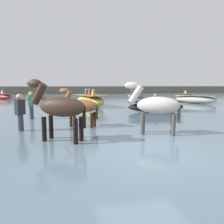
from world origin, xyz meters
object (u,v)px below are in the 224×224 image
person_onlooker_right (20,115)px  horse_trailing_pinto (156,107)px  horse_lead_dark_bay (60,109)px  boat_far_offshore (90,101)px  boat_mid_outer (3,96)px  horse_flank_chestnut (81,107)px  channel_buoy (72,110)px  boat_near_port (156,107)px  boat_mid_channel (195,99)px  boat_near_starboard (137,96)px  person_onlooker_left (31,107)px  boat_far_inshore (185,95)px  boat_distant_west (37,97)px

person_onlooker_right → horse_trailing_pinto: bearing=-17.4°
horse_lead_dark_bay → horse_trailing_pinto: size_ratio=1.03×
boat_far_offshore → boat_mid_outer: (-9.41, 11.19, -0.14)m
horse_flank_chestnut → person_onlooker_right: 2.25m
horse_lead_dark_bay → channel_buoy: bearing=85.8°
horse_lead_dark_bay → boat_near_port: (5.61, 5.94, -0.65)m
boat_mid_channel → boat_near_starboard: bearing=105.8°
boat_mid_channel → person_onlooker_left: size_ratio=2.28×
channel_buoy → horse_lead_dark_bay: bearing=-94.2°
boat_far_inshore → person_onlooker_right: bearing=-133.8°
boat_near_starboard → channel_buoy: (-8.63, -13.91, -0.08)m
boat_near_port → boat_near_starboard: bearing=76.4°
boat_distant_west → boat_near_starboard: bearing=0.2°
boat_distant_west → horse_lead_dark_bay: bearing=-80.6°
channel_buoy → horse_flank_chestnut: bearing=-86.3°
horse_lead_dark_bay → horse_flank_chestnut: bearing=70.5°
horse_flank_chestnut → boat_far_offshore: horse_flank_chestnut is taller
person_onlooker_left → channel_buoy: person_onlooker_left is taller
horse_trailing_pinto → channel_buoy: (-2.68, 6.10, -0.73)m
horse_lead_dark_bay → channel_buoy: horse_lead_dark_bay is taller
boat_mid_channel → person_onlooker_left: bearing=-153.5°
boat_near_port → boat_mid_channel: boat_near_port is taller
horse_flank_chestnut → boat_near_starboard: (8.35, 18.20, -0.51)m
boat_near_port → channel_buoy: size_ratio=4.01×
boat_far_offshore → person_onlooker_left: size_ratio=2.72×
boat_mid_channel → boat_mid_outer: size_ratio=1.19×
boat_mid_channel → boat_far_inshore: boat_far_inshore is taller
horse_trailing_pinto → boat_far_inshore: horse_trailing_pinto is taller
boat_mid_channel → person_onlooker_right: bearing=-144.6°
boat_near_starboard → boat_far_inshore: bearing=-4.5°
horse_flank_chestnut → boat_mid_channel: 14.19m
horse_lead_dark_bay → person_onlooker_left: horse_lead_dark_bay is taller
boat_near_starboard → person_onlooker_right: bearing=-119.6°
horse_lead_dark_bay → boat_distant_west: size_ratio=0.69×
horse_lead_dark_bay → boat_distant_west: horse_lead_dark_bay is taller
person_onlooker_left → boat_mid_outer: bearing=109.3°
horse_trailing_pinto → person_onlooker_left: horse_trailing_pinto is taller
person_onlooker_right → channel_buoy: person_onlooker_right is taller
boat_far_offshore → person_onlooker_left: boat_far_offshore is taller
horse_flank_chestnut → boat_distant_west: bearing=102.8°
person_onlooker_right → boat_far_inshore: bearing=46.2°
boat_mid_channel → person_onlooker_left: person_onlooker_left is taller
boat_far_inshore → boat_near_port: bearing=-126.4°
horse_trailing_pinto → boat_far_offshore: size_ratio=0.46×
boat_near_port → boat_mid_outer: size_ratio=1.16×
horse_lead_dark_bay → horse_flank_chestnut: 2.23m
person_onlooker_left → channel_buoy: 2.77m
horse_trailing_pinto → boat_near_port: bearing=66.5°
horse_lead_dark_bay → horse_trailing_pinto: (3.15, 0.28, -0.04)m
boat_far_offshore → person_onlooker_right: size_ratio=2.72×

